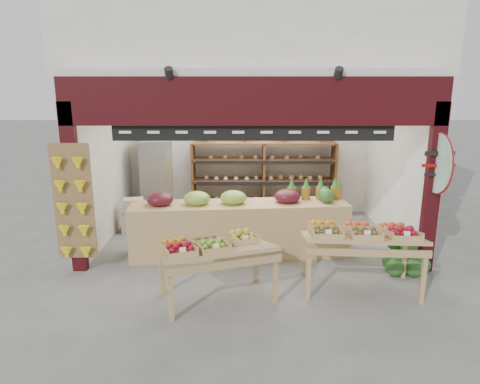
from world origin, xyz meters
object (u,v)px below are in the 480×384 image
at_px(back_shelving, 264,166).
at_px(cardboard_stack, 145,218).
at_px(display_table_left, 209,248).
at_px(refrigerator, 156,179).
at_px(mid_counter, 239,227).
at_px(watermelon_pile, 405,259).
at_px(display_table_right, 361,234).

height_order(back_shelving, cardboard_stack, back_shelving).
xyz_separation_m(back_shelving, display_table_left, (-0.93, -3.91, -0.40)).
relative_size(refrigerator, mid_counter, 0.46).
bearing_deg(display_table_left, watermelon_pile, 17.54).
bearing_deg(watermelon_pile, display_table_left, -162.46).
height_order(display_table_left, display_table_right, display_table_right).
xyz_separation_m(display_table_right, watermelon_pile, (0.91, 0.62, -0.63)).
bearing_deg(display_table_right, mid_counter, 143.55).
height_order(back_shelving, refrigerator, back_shelving).
bearing_deg(cardboard_stack, mid_counter, -34.20).
height_order(back_shelving, display_table_left, back_shelving).
xyz_separation_m(back_shelving, mid_counter, (-0.54, -2.28, -0.65)).
height_order(cardboard_stack, mid_counter, mid_counter).
relative_size(back_shelving, watermelon_pile, 4.09).
bearing_deg(watermelon_pile, refrigerator, 146.90).
bearing_deg(back_shelving, display_table_right, -71.31).
height_order(display_table_right, watermelon_pile, display_table_right).
relative_size(mid_counter, display_table_right, 2.20).
height_order(mid_counter, display_table_right, mid_counter).
xyz_separation_m(refrigerator, cardboard_stack, (-0.08, -0.96, -0.61)).
xyz_separation_m(cardboard_stack, watermelon_pile, (4.58, -1.98, -0.05)).
bearing_deg(refrigerator, back_shelving, -15.99).
relative_size(refrigerator, cardboard_stack, 1.64).
height_order(refrigerator, watermelon_pile, refrigerator).
bearing_deg(display_table_right, refrigerator, 135.31).
relative_size(refrigerator, display_table_right, 1.01).
xyz_separation_m(back_shelving, cardboard_stack, (-2.46, -0.97, -0.91)).
bearing_deg(refrigerator, cardboard_stack, -110.94).
relative_size(back_shelving, mid_counter, 0.84).
bearing_deg(refrigerator, mid_counter, -67.16).
distance_m(back_shelving, display_table_left, 4.04).
bearing_deg(cardboard_stack, display_table_right, -35.28).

